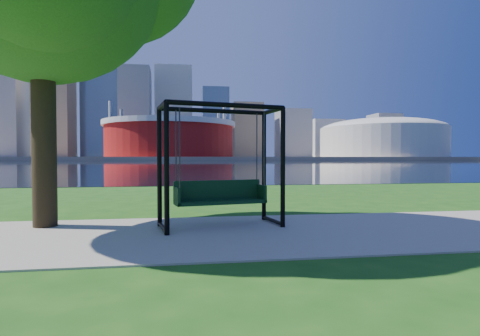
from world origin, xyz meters
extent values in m
plane|color=#1E5114|center=(0.00, 0.00, 0.00)|extent=(900.00, 900.00, 0.00)
cube|color=#9E937F|center=(0.00, -0.50, 0.01)|extent=(120.00, 4.00, 0.03)
cube|color=black|center=(0.00, 102.00, 0.01)|extent=(900.00, 180.00, 0.02)
cube|color=#937F60|center=(0.00, 306.00, 1.00)|extent=(900.00, 228.00, 2.00)
cylinder|color=maroon|center=(-10.00, 235.00, 13.00)|extent=(80.00, 80.00, 22.00)
cylinder|color=silver|center=(-10.00, 235.00, 22.50)|extent=(83.00, 83.00, 3.00)
cylinder|color=silver|center=(22.91, 254.00, 18.00)|extent=(2.00, 2.00, 32.00)
cylinder|color=silver|center=(-42.91, 254.00, 18.00)|extent=(2.00, 2.00, 32.00)
cylinder|color=silver|center=(-42.91, 216.00, 18.00)|extent=(2.00, 2.00, 32.00)
cylinder|color=silver|center=(22.91, 216.00, 18.00)|extent=(2.00, 2.00, 32.00)
cylinder|color=beige|center=(135.00, 235.00, 12.00)|extent=(84.00, 84.00, 20.00)
ellipsoid|color=beige|center=(135.00, 235.00, 21.00)|extent=(84.00, 84.00, 15.12)
cube|color=gray|center=(-140.00, 310.00, 33.00)|extent=(28.00, 28.00, 62.00)
cube|color=#998466|center=(-100.00, 300.00, 46.00)|extent=(26.00, 26.00, 88.00)
cube|color=slate|center=(-70.00, 325.00, 49.50)|extent=(30.00, 24.00, 95.00)
cube|color=gray|center=(-40.00, 305.00, 38.00)|extent=(24.00, 24.00, 72.00)
cube|color=silver|center=(-10.00, 335.00, 42.00)|extent=(32.00, 28.00, 80.00)
cube|color=slate|center=(25.00, 310.00, 31.00)|extent=(22.00, 22.00, 58.00)
cube|color=#998466|center=(55.00, 325.00, 26.00)|extent=(26.00, 26.00, 48.00)
cube|color=gray|center=(95.00, 315.00, 23.00)|extent=(28.00, 24.00, 42.00)
cube|color=silver|center=(135.00, 340.00, 20.00)|extent=(30.00, 26.00, 36.00)
cube|color=gray|center=(185.00, 320.00, 22.00)|extent=(24.00, 24.00, 40.00)
cube|color=#998466|center=(225.00, 335.00, 18.00)|extent=(26.00, 26.00, 32.00)
sphere|color=#998466|center=(-100.00, 300.00, 93.50)|extent=(10.00, 10.00, 10.00)
cylinder|color=black|center=(-1.69, -0.55, 1.27)|extent=(0.12, 0.12, 2.54)
cylinder|color=black|center=(0.69, -0.08, 1.27)|extent=(0.12, 0.12, 2.54)
cylinder|color=black|center=(-1.89, 0.42, 1.27)|extent=(0.12, 0.12, 2.54)
cylinder|color=black|center=(0.49, 0.89, 1.27)|extent=(0.12, 0.12, 2.54)
cylinder|color=black|center=(-0.50, -0.32, 2.54)|extent=(2.40, 0.57, 0.10)
cylinder|color=black|center=(-0.70, 0.66, 2.54)|extent=(2.40, 0.57, 0.10)
cylinder|color=black|center=(-1.79, -0.07, 2.54)|extent=(0.29, 0.99, 0.10)
cylinder|color=black|center=(-1.79, -0.07, 0.09)|extent=(0.27, 0.99, 0.08)
cylinder|color=black|center=(0.59, 0.41, 2.54)|extent=(0.29, 0.99, 0.10)
cylinder|color=black|center=(0.59, 0.41, 0.09)|extent=(0.27, 0.99, 0.08)
cube|color=black|center=(-0.60, 0.17, 0.55)|extent=(1.99, 0.86, 0.07)
cube|color=black|center=(-0.64, 0.38, 0.79)|extent=(1.91, 0.43, 0.42)
cube|color=black|center=(-1.52, -0.01, 0.71)|extent=(0.15, 0.50, 0.38)
cube|color=black|center=(0.32, 0.35, 0.71)|extent=(0.15, 0.50, 0.38)
cylinder|color=#2F2F33|center=(-1.45, -0.21, 1.68)|extent=(0.03, 0.03, 1.60)
cylinder|color=#2F2F33|center=(0.33, 0.15, 1.68)|extent=(0.03, 0.03, 1.60)
cylinder|color=#2F2F33|center=(-1.53, 0.19, 1.68)|extent=(0.03, 0.03, 1.60)
cylinder|color=#2F2F33|center=(0.25, 0.55, 1.68)|extent=(0.03, 0.03, 1.60)
cylinder|color=black|center=(-4.30, 0.75, 2.42)|extent=(0.48, 0.48, 4.84)
camera|label=1|loc=(-1.37, -7.72, 1.49)|focal=28.00mm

